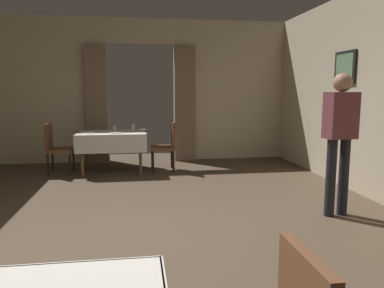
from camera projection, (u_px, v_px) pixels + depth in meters
The scene contains 10 objects.
ground at pixel (148, 232), 4.00m from camera, with size 10.08×10.08×0.00m, color #4C3D2D.
wall_back at pixel (141, 91), 7.87m from camera, with size 6.40×0.27×3.00m.
dining_table_mid at pixel (112, 138), 6.89m from camera, with size 1.26×0.93×0.75m.
chair_mid_right at pixel (167, 144), 7.00m from camera, with size 0.44×0.44×0.93m.
chair_mid_left at pixel (56, 146), 6.73m from camera, with size 0.44×0.44×0.93m.
glass_mid_a at pixel (133, 127), 7.17m from camera, with size 0.07×0.07×0.11m, color silver.
plate_mid_b at pixel (89, 133), 6.71m from camera, with size 0.21×0.21×0.01m, color white.
plate_mid_c at pixel (116, 133), 6.66m from camera, with size 0.23×0.23×0.01m, color white.
glass_mid_d at pixel (114, 128), 7.11m from camera, with size 0.07×0.07×0.09m, color silver.
person_waiter_by_doorway at pixel (340, 132), 4.40m from camera, with size 0.38×0.25×1.72m.
Camera 1 is at (-0.08, -3.85, 1.52)m, focal length 34.58 mm.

